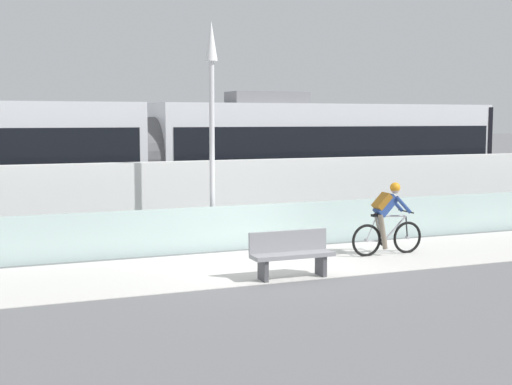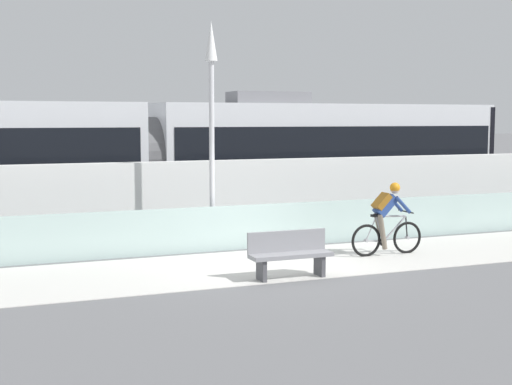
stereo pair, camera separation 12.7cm
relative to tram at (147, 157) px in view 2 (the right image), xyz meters
name	(u,v)px [view 2 (the right image)]	position (x,y,z in m)	size (l,w,h in m)	color
ground_plane	(267,265)	(0.91, -6.85, -1.89)	(200.00, 200.00, 0.00)	slate
bike_path_deck	(267,265)	(0.91, -6.85, -1.89)	(32.00, 3.20, 0.01)	silver
glass_parapet	(236,228)	(0.91, -5.00, -1.38)	(32.00, 0.05, 1.03)	#ADC6C1
concrete_barrier_wall	(212,199)	(0.91, -3.20, -0.91)	(32.00, 0.36, 1.96)	silver
tram_rail_near	(185,224)	(0.91, -0.72, -1.89)	(32.00, 0.08, 0.01)	#595654
tram_rail_far	(172,218)	(0.91, 0.72, -1.89)	(32.00, 0.08, 0.01)	#595654
tram	(147,157)	(0.00, 0.00, 0.00)	(22.56, 2.54, 3.81)	silver
cyclist_on_bike	(387,219)	(3.77, -6.85, -1.09)	(1.77, 0.58, 1.61)	black
lamp_post_antenna	(212,106)	(0.44, -4.70, 1.40)	(0.28, 0.28, 5.20)	gray
bench	(290,253)	(0.85, -8.14, -1.41)	(1.60, 0.45, 0.89)	gray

